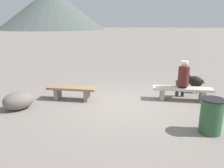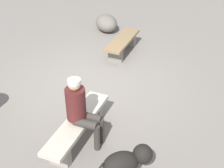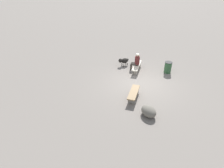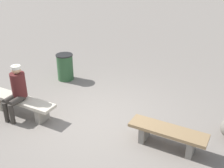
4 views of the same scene
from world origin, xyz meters
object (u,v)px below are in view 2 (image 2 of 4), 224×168
Objects in this scene: bench_left at (122,43)px; boulder at (106,23)px; seated_person at (80,108)px; dog at (126,162)px; bench_right at (78,126)px.

boulder is at bearing -140.97° from bench_left.
bench_left is at bearing 31.71° from boulder.
seated_person is at bearing 9.23° from bench_left.
bench_left is 4.31m from dog.
bench_left is 1.25× the size of seated_person.
bench_left is at bearing 67.66° from dog.
dog is (0.65, 0.95, -0.33)m from seated_person.
bench_left reaches higher than bench_right.
boulder is at bearing -162.48° from seated_person.
boulder reaches higher than bench_right.
bench_left is 1.87× the size of boulder.
seated_person is (0.01, 0.08, 0.42)m from bench_right.
dog is at bearing 19.05° from boulder.
seated_person reaches higher than boulder.
seated_person is (3.52, 0.12, 0.42)m from bench_left.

